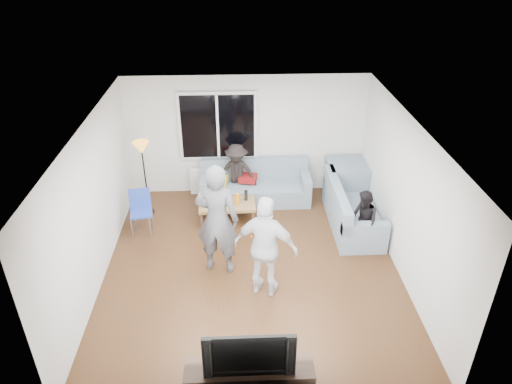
{
  "coord_description": "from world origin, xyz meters",
  "views": [
    {
      "loc": [
        -0.21,
        -6.43,
        5.15
      ],
      "look_at": [
        0.1,
        0.6,
        1.15
      ],
      "focal_mm": 32.87,
      "sensor_mm": 36.0,
      "label": 1
    }
  ],
  "objects_px": {
    "sofa_back_section": "(255,183)",
    "floor_lamp": "(145,179)",
    "player_right": "(266,248)",
    "spectator_back": "(237,173)",
    "side_chair": "(141,213)",
    "player_left": "(217,220)",
    "sofa_right_section": "(353,206)",
    "tv_console": "(249,379)",
    "coffee_table": "(227,212)",
    "spectator_right": "(363,220)",
    "television": "(249,349)"
  },
  "relations": [
    {
      "from": "spectator_back",
      "to": "television",
      "type": "bearing_deg",
      "value": -78.22
    },
    {
      "from": "floor_lamp",
      "to": "tv_console",
      "type": "height_order",
      "value": "floor_lamp"
    },
    {
      "from": "spectator_back",
      "to": "sofa_back_section",
      "type": "bearing_deg",
      "value": 6.04
    },
    {
      "from": "sofa_back_section",
      "to": "tv_console",
      "type": "bearing_deg",
      "value": -93.34
    },
    {
      "from": "player_left",
      "to": "tv_console",
      "type": "relative_size",
      "value": 1.24
    },
    {
      "from": "sofa_right_section",
      "to": "coffee_table",
      "type": "bearing_deg",
      "value": 84.02
    },
    {
      "from": "floor_lamp",
      "to": "player_right",
      "type": "xyz_separation_m",
      "value": [
        2.25,
        -2.52,
        0.09
      ]
    },
    {
      "from": "sofa_back_section",
      "to": "floor_lamp",
      "type": "height_order",
      "value": "floor_lamp"
    },
    {
      "from": "sofa_right_section",
      "to": "spectator_back",
      "type": "bearing_deg",
      "value": 64.76
    },
    {
      "from": "sofa_right_section",
      "to": "tv_console",
      "type": "xyz_separation_m",
      "value": [
        -2.14,
        -3.74,
        -0.2
      ]
    },
    {
      "from": "spectator_right",
      "to": "spectator_back",
      "type": "relative_size",
      "value": 0.88
    },
    {
      "from": "player_right",
      "to": "spectator_back",
      "type": "relative_size",
      "value": 1.34
    },
    {
      "from": "player_right",
      "to": "sofa_back_section",
      "type": "bearing_deg",
      "value": -69.19
    },
    {
      "from": "floor_lamp",
      "to": "player_left",
      "type": "bearing_deg",
      "value": -51.9
    },
    {
      "from": "sofa_back_section",
      "to": "tv_console",
      "type": "height_order",
      "value": "sofa_back_section"
    },
    {
      "from": "player_right",
      "to": "spectator_back",
      "type": "height_order",
      "value": "player_right"
    },
    {
      "from": "sofa_right_section",
      "to": "player_left",
      "type": "height_order",
      "value": "player_left"
    },
    {
      "from": "sofa_right_section",
      "to": "floor_lamp",
      "type": "bearing_deg",
      "value": 80.9
    },
    {
      "from": "sofa_back_section",
      "to": "sofa_right_section",
      "type": "xyz_separation_m",
      "value": [
        1.86,
        -1.03,
        0.0
      ]
    },
    {
      "from": "player_right",
      "to": "spectator_right",
      "type": "relative_size",
      "value": 1.52
    },
    {
      "from": "floor_lamp",
      "to": "tv_console",
      "type": "distance_m",
      "value": 4.83
    },
    {
      "from": "sofa_back_section",
      "to": "sofa_right_section",
      "type": "distance_m",
      "value": 2.13
    },
    {
      "from": "side_chair",
      "to": "player_left",
      "type": "height_order",
      "value": "player_left"
    },
    {
      "from": "player_left",
      "to": "sofa_back_section",
      "type": "bearing_deg",
      "value": -94.46
    },
    {
      "from": "player_left",
      "to": "spectator_right",
      "type": "relative_size",
      "value": 1.74
    },
    {
      "from": "side_chair",
      "to": "player_left",
      "type": "bearing_deg",
      "value": -47.35
    },
    {
      "from": "sofa_right_section",
      "to": "coffee_table",
      "type": "relative_size",
      "value": 1.82
    },
    {
      "from": "spectator_right",
      "to": "tv_console",
      "type": "relative_size",
      "value": 0.71
    },
    {
      "from": "player_left",
      "to": "player_right",
      "type": "xyz_separation_m",
      "value": [
        0.76,
        -0.62,
        -0.12
      ]
    },
    {
      "from": "sofa_back_section",
      "to": "floor_lamp",
      "type": "distance_m",
      "value": 2.27
    },
    {
      "from": "coffee_table",
      "to": "spectator_right",
      "type": "relative_size",
      "value": 0.97
    },
    {
      "from": "sofa_back_section",
      "to": "side_chair",
      "type": "xyz_separation_m",
      "value": [
        -2.21,
        -1.12,
        0.01
      ]
    },
    {
      "from": "spectator_right",
      "to": "tv_console",
      "type": "distance_m",
      "value": 3.71
    },
    {
      "from": "spectator_right",
      "to": "tv_console",
      "type": "bearing_deg",
      "value": -55.01
    },
    {
      "from": "player_right",
      "to": "spectator_back",
      "type": "bearing_deg",
      "value": -61.66
    },
    {
      "from": "player_left",
      "to": "side_chair",
      "type": "bearing_deg",
      "value": -24.97
    },
    {
      "from": "side_chair",
      "to": "television",
      "type": "xyz_separation_m",
      "value": [
        1.93,
        -3.65,
        0.33
      ]
    },
    {
      "from": "sofa_right_section",
      "to": "player_right",
      "type": "xyz_separation_m",
      "value": [
        -1.82,
        -1.87,
        0.44
      ]
    },
    {
      "from": "side_chair",
      "to": "player_right",
      "type": "relative_size",
      "value": 0.5
    },
    {
      "from": "sofa_right_section",
      "to": "side_chair",
      "type": "distance_m",
      "value": 4.07
    },
    {
      "from": "side_chair",
      "to": "tv_console",
      "type": "relative_size",
      "value": 0.54
    },
    {
      "from": "floor_lamp",
      "to": "player_left",
      "type": "distance_m",
      "value": 2.42
    },
    {
      "from": "spectator_back",
      "to": "tv_console",
      "type": "height_order",
      "value": "spectator_back"
    },
    {
      "from": "floor_lamp",
      "to": "player_right",
      "type": "relative_size",
      "value": 0.9
    },
    {
      "from": "player_right",
      "to": "sofa_right_section",
      "type": "bearing_deg",
      "value": -114.25
    },
    {
      "from": "floor_lamp",
      "to": "television",
      "type": "height_order",
      "value": "floor_lamp"
    },
    {
      "from": "coffee_table",
      "to": "side_chair",
      "type": "distance_m",
      "value": 1.67
    },
    {
      "from": "player_right",
      "to": "spectator_right",
      "type": "distance_m",
      "value": 2.17
    },
    {
      "from": "side_chair",
      "to": "player_left",
      "type": "relative_size",
      "value": 0.43
    },
    {
      "from": "floor_lamp",
      "to": "side_chair",
      "type": "bearing_deg",
      "value": -90.0
    }
  ]
}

